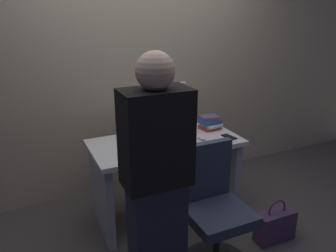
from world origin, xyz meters
TOP-DOWN VIEW (x-y plane):
  - ground_plane at (0.00, 0.00)m, footprint 9.00×9.00m
  - wall_back at (0.00, 0.74)m, footprint 6.40×0.10m
  - desk at (0.00, 0.00)m, footprint 1.30×0.64m
  - office_chair at (0.06, -0.72)m, footprint 0.52×0.52m
  - person_at_desk at (-0.43, -0.83)m, footprint 0.40×0.24m
  - monitor at (0.01, 0.17)m, footprint 0.54×0.15m
  - keyboard at (-0.03, -0.09)m, footprint 0.44×0.15m
  - mouse at (0.30, -0.11)m, footprint 0.06×0.10m
  - cup_near_keyboard at (-0.40, -0.17)m, footprint 0.07×0.07m
  - book_stack at (0.51, 0.10)m, footprint 0.21×0.19m
  - cell_phone at (0.55, -0.17)m, footprint 0.09×0.15m
  - handbag at (0.68, -0.71)m, footprint 0.34×0.14m

SIDE VIEW (x-z plane):
  - ground_plane at x=0.00m, z-range 0.00..0.00m
  - handbag at x=0.68m, z-range -0.05..0.33m
  - office_chair at x=0.06m, z-range -0.04..0.90m
  - desk at x=0.00m, z-range 0.13..0.89m
  - cell_phone at x=0.55m, z-range 0.75..0.76m
  - keyboard at x=-0.03m, z-range 0.75..0.77m
  - mouse at x=0.30m, z-range 0.75..0.79m
  - cup_near_keyboard at x=-0.40m, z-range 0.75..0.84m
  - book_stack at x=0.51m, z-range 0.75..0.88m
  - person_at_desk at x=-0.43m, z-range 0.02..1.66m
  - monitor at x=0.01m, z-range 0.78..1.24m
  - wall_back at x=0.00m, z-range 0.00..3.00m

